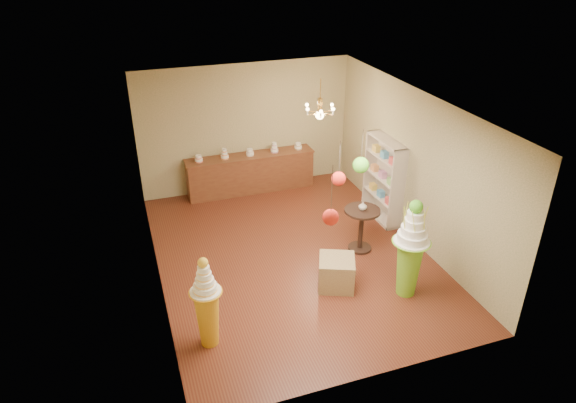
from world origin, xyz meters
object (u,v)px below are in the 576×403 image
object	(u,v)px
pedestal_orange	(207,310)
round_table	(361,224)
pedestal_green	(410,255)
sideboard	(251,172)

from	to	relation	value
pedestal_orange	round_table	distance (m)	3.68
pedestal_orange	round_table	world-z (taller)	pedestal_orange
pedestal_green	pedestal_orange	xyz separation A→B (m)	(-3.44, -0.10, -0.15)
pedestal_green	sideboard	size ratio (longest dim) A/B	0.59
sideboard	round_table	size ratio (longest dim) A/B	3.44
sideboard	round_table	distance (m)	3.46
pedestal_green	sideboard	distance (m)	4.94
pedestal_green	sideboard	xyz separation A→B (m)	(-1.47, 4.71, -0.29)
round_table	pedestal_orange	bearing A→B (deg)	-153.95
pedestal_orange	sideboard	xyz separation A→B (m)	(1.97, 4.81, -0.14)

